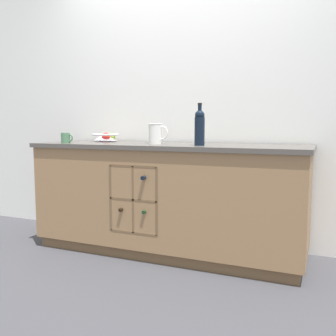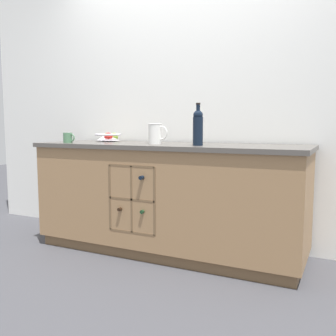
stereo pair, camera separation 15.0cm
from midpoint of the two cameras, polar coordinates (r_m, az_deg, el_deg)
The scene contains 7 objects.
ground_plane at distance 3.21m, azimuth -1.37°, elevation -12.55°, with size 14.00×14.00×0.00m, color #424247.
back_wall at distance 3.41m, azimuth 1.42°, elevation 10.34°, with size 4.59×0.06×2.55m, color white.
kitchen_island at distance 3.09m, azimuth -1.43°, elevation -4.54°, with size 2.23×0.73×0.90m.
fruit_bowl at distance 3.50m, azimuth -10.70°, elevation 4.72°, with size 0.24×0.24×0.08m.
white_pitcher at distance 2.99m, azimuth -3.32°, elevation 5.31°, with size 0.17×0.11×0.16m.
ceramic_mug at distance 3.29m, azimuth -16.55°, elevation 4.41°, with size 0.11×0.08×0.09m.
standing_wine_bottle at distance 2.78m, azimuth 3.29°, elevation 6.32°, with size 0.08×0.08×0.31m.
Camera 1 is at (1.19, -2.79, 1.05)m, focal length 40.00 mm.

